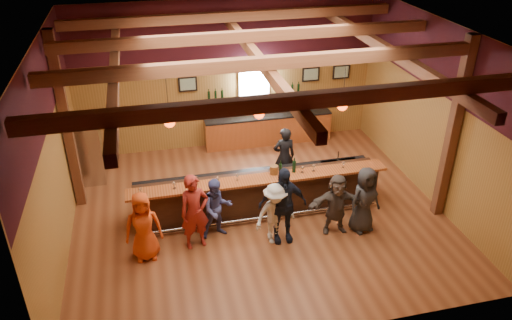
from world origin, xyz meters
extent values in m
plane|color=brown|center=(0.00, 0.00, 0.00)|extent=(9.00, 9.00, 0.00)
cube|color=olive|center=(0.00, 4.00, 2.25)|extent=(9.00, 0.04, 4.50)
cube|color=olive|center=(0.00, -4.00, 2.25)|extent=(9.00, 0.04, 4.50)
cube|color=olive|center=(-4.50, 0.00, 2.25)|extent=(0.04, 8.00, 4.50)
cube|color=olive|center=(4.50, 0.00, 2.25)|extent=(0.04, 8.00, 4.50)
cube|color=brown|center=(0.00, 0.00, 4.50)|extent=(9.00, 8.00, 0.04)
cube|color=#370F16|center=(0.00, 3.98, 3.65)|extent=(9.00, 0.01, 1.70)
cube|color=#370F16|center=(-4.48, 0.00, 3.65)|extent=(0.01, 8.00, 1.70)
cube|color=#370F16|center=(4.48, 0.00, 3.65)|extent=(0.01, 8.00, 1.70)
cube|color=#4F2816|center=(-4.35, 1.50, 2.25)|extent=(0.22, 0.22, 4.50)
cube|color=#4F2816|center=(4.35, -1.00, 2.25)|extent=(0.22, 0.22, 4.50)
cube|color=#4F2816|center=(0.00, -3.00, 4.20)|extent=(8.80, 0.20, 0.25)
cube|color=#4F2816|center=(0.00, -1.00, 4.20)|extent=(8.80, 0.20, 0.25)
cube|color=#4F2816|center=(0.00, 1.00, 4.20)|extent=(8.80, 0.20, 0.25)
cube|color=#4F2816|center=(0.00, 3.00, 4.20)|extent=(8.80, 0.20, 0.25)
cube|color=#4F2816|center=(-3.00, 0.00, 3.95)|extent=(0.18, 7.80, 0.22)
cube|color=#4F2816|center=(0.00, 0.00, 3.95)|extent=(0.18, 7.80, 0.22)
cube|color=#4F2816|center=(3.00, 0.00, 3.95)|extent=(0.18, 7.80, 0.22)
cube|color=black|center=(0.00, 0.00, 0.53)|extent=(6.00, 0.60, 1.05)
cube|color=brown|center=(0.00, -0.18, 1.08)|extent=(6.30, 0.50, 0.06)
cube|color=black|center=(0.00, 0.38, 0.93)|extent=(6.00, 0.48, 0.05)
cube|color=black|center=(0.00, 0.38, 0.45)|extent=(6.00, 0.48, 0.90)
cube|color=silver|center=(2.00, 0.38, 0.88)|extent=(0.45, 0.40, 0.14)
cube|color=silver|center=(2.50, 0.38, 0.88)|extent=(0.45, 0.40, 0.14)
cylinder|color=silver|center=(0.00, -0.42, 0.15)|extent=(6.00, 0.06, 0.06)
cube|color=brown|center=(1.20, 3.72, 0.45)|extent=(4.00, 0.50, 0.90)
cube|color=black|center=(1.20, 3.72, 0.93)|extent=(4.00, 0.52, 0.05)
cube|color=silver|center=(0.80, 3.95, 2.05)|extent=(0.95, 0.08, 0.95)
cube|color=white|center=(0.80, 3.90, 2.05)|extent=(0.78, 0.01, 0.78)
cube|color=black|center=(-1.20, 3.94, 2.10)|extent=(0.55, 0.04, 0.45)
cube|color=silver|center=(-1.20, 3.92, 2.10)|extent=(0.45, 0.01, 0.35)
cube|color=black|center=(2.60, 3.94, 2.10)|extent=(0.55, 0.04, 0.45)
cube|color=silver|center=(2.60, 3.92, 2.10)|extent=(0.45, 0.01, 0.35)
cube|color=black|center=(3.60, 3.94, 2.10)|extent=(0.55, 0.04, 0.45)
cube|color=silver|center=(3.60, 3.92, 2.10)|extent=(0.45, 0.01, 0.35)
cube|color=brown|center=(-0.40, 3.88, 1.55)|extent=(0.60, 0.18, 0.04)
cylinder|color=black|center=(-0.60, 3.88, 1.70)|extent=(0.07, 0.07, 0.26)
cylinder|color=black|center=(-0.40, 3.88, 1.70)|extent=(0.07, 0.07, 0.26)
cylinder|color=black|center=(-0.20, 3.88, 1.70)|extent=(0.07, 0.07, 0.26)
cube|color=brown|center=(2.00, 3.88, 1.55)|extent=(0.60, 0.18, 0.04)
cylinder|color=black|center=(1.80, 3.88, 1.70)|extent=(0.07, 0.07, 0.26)
cylinder|color=black|center=(2.00, 3.88, 1.70)|extent=(0.07, 0.07, 0.26)
cylinder|color=black|center=(2.20, 3.88, 1.70)|extent=(0.07, 0.07, 0.26)
cylinder|color=black|center=(-2.00, 0.00, 3.33)|extent=(0.01, 0.01, 1.25)
sphere|color=#FF400C|center=(-2.00, 0.00, 2.70)|extent=(0.24, 0.24, 0.24)
cylinder|color=black|center=(0.00, 0.00, 3.33)|extent=(0.01, 0.01, 1.25)
sphere|color=#FF400C|center=(0.00, 0.00, 2.70)|extent=(0.24, 0.24, 0.24)
cylinder|color=black|center=(2.00, 0.00, 3.33)|extent=(0.01, 0.01, 1.25)
sphere|color=#FF400C|center=(2.00, 0.00, 2.70)|extent=(0.24, 0.24, 0.24)
cube|color=silver|center=(-4.10, 2.60, 0.90)|extent=(0.70, 0.70, 1.80)
imported|color=#CD4113|center=(-2.80, -1.07, 0.81)|extent=(0.80, 0.52, 1.62)
imported|color=maroon|center=(-1.67, -0.91, 0.90)|extent=(0.73, 0.56, 1.81)
imported|color=#454C8A|center=(-1.14, -0.66, 0.75)|extent=(0.79, 0.65, 1.49)
imported|color=silver|center=(0.09, -1.18, 0.76)|extent=(1.09, 0.78, 1.51)
imported|color=black|center=(0.27, -1.15, 0.94)|extent=(1.12, 0.51, 1.88)
imported|color=#4C423C|center=(1.57, -1.13, 0.76)|extent=(1.44, 0.57, 1.51)
imported|color=#242527|center=(2.22, -1.21, 0.82)|extent=(0.91, 0.71, 1.65)
imported|color=black|center=(1.00, 1.23, 0.83)|extent=(0.62, 0.41, 1.67)
cylinder|color=brown|center=(0.36, -0.04, 1.22)|extent=(0.20, 0.20, 0.22)
cylinder|color=black|center=(0.53, -0.03, 1.23)|extent=(0.07, 0.07, 0.24)
cylinder|color=black|center=(0.53, -0.03, 1.39)|extent=(0.02, 0.02, 0.08)
cylinder|color=black|center=(0.86, -0.07, 1.25)|extent=(0.08, 0.08, 0.29)
cylinder|color=black|center=(0.86, -0.07, 1.45)|extent=(0.03, 0.03, 0.10)
cylinder|color=silver|center=(-2.79, -0.24, 1.11)|extent=(0.07, 0.07, 0.01)
cylinder|color=silver|center=(-2.79, -0.24, 1.17)|extent=(0.01, 0.01, 0.10)
sphere|color=silver|center=(-2.79, -0.24, 1.25)|extent=(0.08, 0.08, 0.08)
cylinder|color=silver|center=(-2.03, -0.16, 1.11)|extent=(0.07, 0.07, 0.01)
cylinder|color=silver|center=(-2.03, -0.16, 1.17)|extent=(0.01, 0.01, 0.10)
sphere|color=silver|center=(-2.03, -0.16, 1.24)|extent=(0.08, 0.08, 0.08)
cylinder|color=silver|center=(-1.51, -0.07, 1.11)|extent=(0.08, 0.08, 0.01)
cylinder|color=silver|center=(-1.51, -0.07, 1.17)|extent=(0.01, 0.01, 0.11)
sphere|color=silver|center=(-1.51, -0.07, 1.26)|extent=(0.09, 0.09, 0.09)
cylinder|color=silver|center=(-1.03, -0.20, 1.11)|extent=(0.08, 0.08, 0.01)
cylinder|color=silver|center=(-1.03, -0.20, 1.17)|extent=(0.01, 0.01, 0.11)
sphere|color=silver|center=(-1.03, -0.20, 1.27)|extent=(0.09, 0.09, 0.09)
cylinder|color=silver|center=(-0.56, -0.14, 1.11)|extent=(0.07, 0.07, 0.01)
cylinder|color=silver|center=(-0.56, -0.14, 1.17)|extent=(0.01, 0.01, 0.10)
sphere|color=silver|center=(-0.56, -0.14, 1.24)|extent=(0.08, 0.08, 0.08)
cylinder|color=silver|center=(1.05, -0.14, 1.11)|extent=(0.07, 0.07, 0.01)
cylinder|color=silver|center=(1.05, -0.14, 1.17)|extent=(0.01, 0.01, 0.10)
sphere|color=silver|center=(1.05, -0.14, 1.25)|extent=(0.08, 0.08, 0.08)
cylinder|color=silver|center=(1.34, -0.14, 1.11)|extent=(0.08, 0.08, 0.01)
cylinder|color=silver|center=(1.34, -0.14, 1.17)|extent=(0.01, 0.01, 0.11)
sphere|color=silver|center=(1.34, -0.14, 1.26)|extent=(0.09, 0.09, 0.09)
cylinder|color=silver|center=(2.10, -0.14, 1.11)|extent=(0.07, 0.07, 0.01)
cylinder|color=silver|center=(2.10, -0.14, 1.17)|extent=(0.01, 0.01, 0.10)
sphere|color=silver|center=(2.10, -0.14, 1.24)|extent=(0.08, 0.08, 0.08)
camera|label=1|loc=(-2.44, -10.04, 7.19)|focal=35.00mm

